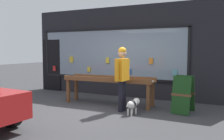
{
  "coord_description": "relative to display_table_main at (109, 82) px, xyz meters",
  "views": [
    {
      "loc": [
        3.51,
        -5.85,
        1.7
      ],
      "look_at": [
        0.22,
        0.7,
        1.09
      ],
      "focal_mm": 40.0,
      "sensor_mm": 36.0,
      "label": 1
    }
  ],
  "objects": [
    {
      "name": "small_dog",
      "position": [
        1.11,
        -0.77,
        -0.43
      ],
      "size": [
        0.27,
        0.57,
        0.41
      ],
      "rotation": [
        0.0,
        0.0,
        1.4
      ],
      "color": "white",
      "rests_on": "ground_plane"
    },
    {
      "name": "ground_plane",
      "position": [
        -0.0,
        -0.9,
        -0.71
      ],
      "size": [
        40.0,
        40.0,
        0.0
      ],
      "primitive_type": "plane",
      "color": "#38383A"
    },
    {
      "name": "person_browsing",
      "position": [
        0.72,
        -0.58,
        0.34
      ],
      "size": [
        0.23,
        0.69,
        1.76
      ],
      "rotation": [
        0.0,
        0.0,
        1.54
      ],
      "color": "black",
      "rests_on": "ground_plane"
    },
    {
      "name": "shopfront_facade",
      "position": [
        -0.1,
        1.49,
        0.89
      ],
      "size": [
        7.79,
        0.29,
        3.23
      ],
      "color": "black",
      "rests_on": "ground_plane"
    },
    {
      "name": "display_table_main",
      "position": [
        0.0,
        0.0,
        0.0
      ],
      "size": [
        2.87,
        0.76,
        0.87
      ],
      "color": "brown",
      "rests_on": "ground_plane"
    },
    {
      "name": "sandwich_board_sign",
      "position": [
        2.25,
        0.01,
        -0.2
      ],
      "size": [
        0.57,
        0.67,
        1.0
      ],
      "rotation": [
        0.0,
        0.0,
        -0.11
      ],
      "color": "#193F19",
      "rests_on": "ground_plane"
    }
  ]
}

